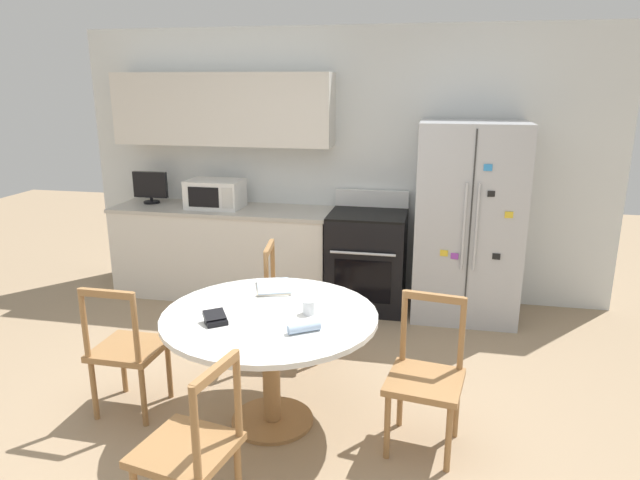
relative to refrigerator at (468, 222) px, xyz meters
The scene contains 16 objects.
ground_plane 2.70m from the refrigerator, 118.71° to the right, with size 14.00×14.00×0.00m, color #9E8466.
back_wall 1.66m from the refrigerator, 166.81° to the left, with size 5.20×0.44×2.60m.
kitchen_counter 2.39m from the refrigerator, behind, with size 2.17×0.64×0.90m.
refrigerator is the anchor object (origin of this frame).
oven_range 0.99m from the refrigerator, behind, with size 0.71×0.68×1.08m.
microwave 2.41m from the refrigerator, behind, with size 0.53×0.37×0.27m.
countertop_tv 3.14m from the refrigerator, behind, with size 0.35×0.16×0.32m.
dining_table 2.41m from the refrigerator, 121.25° to the right, with size 1.31×1.31×0.74m.
dining_chair_far 1.81m from the refrigerator, 140.73° to the right, with size 0.48×0.48×0.90m.
dining_chair_near 3.30m from the refrigerator, 114.38° to the right, with size 0.49×0.49×0.90m.
dining_chair_right 2.15m from the refrigerator, 98.05° to the right, with size 0.48×0.48×0.90m.
dining_chair_left 3.06m from the refrigerator, 136.11° to the right, with size 0.43×0.43×0.90m.
candle_glass 2.24m from the refrigerator, 116.78° to the right, with size 0.08×0.08×0.08m.
folded_napkin 2.46m from the refrigerator, 113.38° to the right, with size 0.19×0.15×0.05m.
wallet 2.71m from the refrigerator, 123.91° to the right, with size 0.17×0.17×0.07m.
mail_stack 2.11m from the refrigerator, 129.43° to the right, with size 0.31×0.36×0.02m.
Camera 1 is at (0.93, -2.88, 2.10)m, focal length 32.00 mm.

